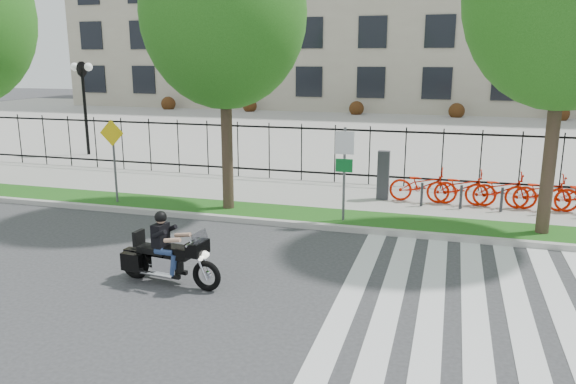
# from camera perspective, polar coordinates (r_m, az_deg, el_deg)

# --- Properties ---
(ground) EXTENTS (120.00, 120.00, 0.00)m
(ground) POSITION_cam_1_polar(r_m,az_deg,el_deg) (11.32, -4.96, -9.42)
(ground) COLOR #323235
(ground) RESTS_ON ground
(curb) EXTENTS (60.00, 0.20, 0.15)m
(curb) POSITION_cam_1_polar(r_m,az_deg,el_deg) (14.96, 0.73, -3.30)
(curb) COLOR #ACAAA2
(curb) RESTS_ON ground
(grass_verge) EXTENTS (60.00, 1.50, 0.15)m
(grass_verge) POSITION_cam_1_polar(r_m,az_deg,el_deg) (15.75, 1.56, -2.44)
(grass_verge) COLOR #195715
(grass_verge) RESTS_ON ground
(sidewalk) EXTENTS (60.00, 3.50, 0.15)m
(sidewalk) POSITION_cam_1_polar(r_m,az_deg,el_deg) (18.09, 3.59, -0.35)
(sidewalk) COLOR #A5A19A
(sidewalk) RESTS_ON ground
(plaza) EXTENTS (80.00, 34.00, 0.10)m
(plaza) POSITION_cam_1_polar(r_m,az_deg,el_deg) (35.17, 10.01, 6.19)
(plaza) COLOR #A5A19A
(plaza) RESTS_ON ground
(crosswalk_stripes) EXTENTS (5.70, 8.00, 0.01)m
(crosswalk_stripes) POSITION_cam_1_polar(r_m,az_deg,el_deg) (10.68, 20.49, -11.69)
(crosswalk_stripes) COLOR silver
(crosswalk_stripes) RESTS_ON ground
(iron_fence) EXTENTS (30.00, 0.06, 2.00)m
(iron_fence) POSITION_cam_1_polar(r_m,az_deg,el_deg) (19.55, 4.79, 3.89)
(iron_fence) COLOR black
(iron_fence) RESTS_ON sidewalk
(lamp_post_left) EXTENTS (1.06, 0.70, 4.25)m
(lamp_post_left) POSITION_cam_1_polar(r_m,az_deg,el_deg) (26.89, -20.10, 10.16)
(lamp_post_left) COLOR black
(lamp_post_left) RESTS_ON ground
(street_tree_1) EXTENTS (4.50, 4.50, 8.01)m
(street_tree_1) POSITION_cam_1_polar(r_m,az_deg,el_deg) (15.91, -6.55, 17.62)
(street_tree_1) COLOR #35241D
(street_tree_1) RESTS_ON grass_verge
(sign_pole_regulatory) EXTENTS (0.50, 0.09, 2.50)m
(sign_pole_regulatory) POSITION_cam_1_polar(r_m,az_deg,el_deg) (14.76, 5.74, 3.05)
(sign_pole_regulatory) COLOR #59595B
(sign_pole_regulatory) RESTS_ON grass_verge
(sign_pole_warning) EXTENTS (0.78, 0.09, 2.49)m
(sign_pole_warning) POSITION_cam_1_polar(r_m,az_deg,el_deg) (17.39, -17.32, 4.10)
(sign_pole_warning) COLOR #59595B
(sign_pole_warning) RESTS_ON grass_verge
(motorcycle_rider) EXTENTS (2.32, 0.78, 1.79)m
(motorcycle_rider) POSITION_cam_1_polar(r_m,az_deg,el_deg) (11.39, -12.08, -6.31)
(motorcycle_rider) COLOR black
(motorcycle_rider) RESTS_ON ground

